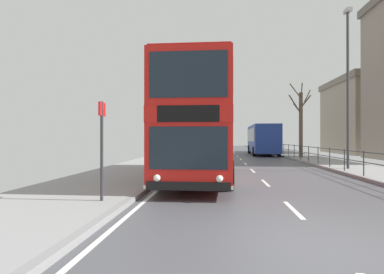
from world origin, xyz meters
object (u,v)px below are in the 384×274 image
(bus_stop_sign_near, at_px, (102,139))
(bare_tree_far_00, at_px, (301,121))
(background_bus_far_lane, at_px, (263,139))
(background_building_00, at_px, (373,116))
(street_lamp_far_side, at_px, (348,77))
(double_decker_bus_main, at_px, (200,125))

(bus_stop_sign_near, bearing_deg, bare_tree_far_00, 63.31)
(bus_stop_sign_near, bearing_deg, background_bus_far_lane, 73.81)
(background_building_00, bearing_deg, bare_tree_far_00, -136.34)
(background_bus_far_lane, height_order, street_lamp_far_side, street_lamp_far_side)
(street_lamp_far_side, xyz_separation_m, bare_tree_far_00, (0.11, 10.47, -1.79))
(background_bus_far_lane, bearing_deg, bus_stop_sign_near, -106.19)
(background_bus_far_lane, distance_m, background_building_00, 13.85)
(double_decker_bus_main, xyz_separation_m, bus_stop_sign_near, (-2.28, -5.84, -0.61))
(double_decker_bus_main, bearing_deg, background_bus_far_lane, 75.27)
(street_lamp_far_side, relative_size, bare_tree_far_00, 1.29)
(background_bus_far_lane, xyz_separation_m, background_building_00, (13.11, 3.61, 2.65))
(street_lamp_far_side, relative_size, background_building_00, 0.75)
(double_decker_bus_main, distance_m, background_building_00, 30.95)
(double_decker_bus_main, bearing_deg, bus_stop_sign_near, -111.29)
(bus_stop_sign_near, bearing_deg, background_building_00, 55.54)
(bus_stop_sign_near, height_order, street_lamp_far_side, street_lamp_far_side)
(bus_stop_sign_near, bearing_deg, street_lamp_far_side, 44.11)
(background_bus_far_lane, xyz_separation_m, street_lamp_far_side, (2.25, -17.11, 3.37))
(background_bus_far_lane, distance_m, bus_stop_sign_near, 27.97)
(background_bus_far_lane, distance_m, bare_tree_far_00, 7.22)
(double_decker_bus_main, height_order, bus_stop_sign_near, double_decker_bus_main)
(bus_stop_sign_near, relative_size, bare_tree_far_00, 0.39)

